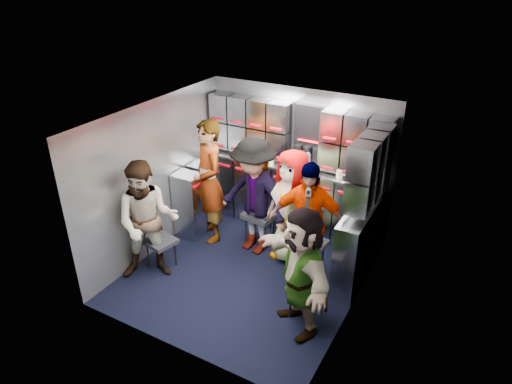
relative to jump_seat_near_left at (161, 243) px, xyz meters
The scene contains 29 objects.
floor 1.20m from the jump_seat_near_left, 23.30° to the left, with size 3.00×3.00×0.00m, color black.
wall_back 2.32m from the jump_seat_near_left, 61.73° to the left, with size 2.80×0.04×2.10m, color gray.
wall_left 0.88m from the jump_seat_near_left, 127.74° to the left, with size 0.04×3.00×2.10m, color gray.
wall_right 2.58m from the jump_seat_near_left, 10.46° to the left, with size 0.04×3.00×2.10m, color gray.
ceiling 2.07m from the jump_seat_near_left, 23.30° to the left, with size 2.80×3.00×0.02m, color silver.
cart_bank_back 2.04m from the jump_seat_near_left, 58.92° to the left, with size 2.68×0.38×0.99m, color #90959E.
cart_bank_left 1.03m from the jump_seat_near_left, 97.87° to the left, with size 0.38×0.76×0.99m, color #90959E.
counter 2.13m from the jump_seat_near_left, 58.92° to the left, with size 2.68×0.42×0.03m, color #ADAFB4.
locker_bank_back 2.36m from the jump_seat_near_left, 59.77° to the left, with size 2.68×0.28×0.82m, color #90959E.
locker_bank_right 2.80m from the jump_seat_near_left, 26.61° to the left, with size 0.28×1.00×0.82m, color #90959E.
right_cabinet 2.53m from the jump_seat_near_left, 24.58° to the left, with size 0.28×1.20×1.00m, color #90959E.
coffee_niche 2.49m from the jump_seat_near_left, 56.56° to the left, with size 0.46×0.16×0.84m, color black, non-canonical shape.
red_latch_strip 1.93m from the jump_seat_near_left, 55.75° to the left, with size 2.60×0.02×0.03m, color #9B0315.
jump_seat_near_left is the anchor object (origin of this frame).
jump_seat_mid_left 1.42m from the jump_seat_near_left, 52.74° to the left, with size 0.46×0.44×0.50m.
jump_seat_center 1.83m from the jump_seat_near_left, 40.55° to the left, with size 0.41×0.40×0.40m.
jump_seat_mid_right 1.94m from the jump_seat_near_left, 26.96° to the left, with size 0.40×0.38×0.44m.
jump_seat_near_right 2.03m from the jump_seat_near_left, ahead, with size 0.39×0.37×0.43m.
attendant_standing 1.08m from the jump_seat_near_left, 81.07° to the left, with size 0.65×0.43×1.79m, color black.
attendant_arc_a 0.45m from the jump_seat_near_left, 90.00° to the right, with size 0.77×0.60×1.58m, color black.
attendant_arc_b 1.36m from the jump_seat_near_left, 47.86° to the left, with size 1.07×0.62×1.66m, color black.
attendant_arc_c 1.77m from the jump_seat_near_left, 35.99° to the left, with size 0.77×0.50×1.58m, color black.
attendant_arc_d 1.92m from the jump_seat_near_left, 22.04° to the left, with size 0.95×0.39×1.62m, color black.
attendant_arc_e 2.06m from the jump_seat_near_left, ahead, with size 1.38×0.44×1.49m, color black.
bottle_left 1.95m from the jump_seat_near_left, 71.23° to the left, with size 0.07×0.07×0.27m, color white.
bottle_mid 2.27m from the jump_seat_near_left, 52.51° to the left, with size 0.07×0.07×0.24m, color white.
bottle_right 2.80m from the jump_seat_near_left, 38.95° to the left, with size 0.07×0.07×0.23m, color white.
cup_left 1.97m from the jump_seat_near_left, 66.27° to the left, with size 0.08×0.08×0.11m, color beige.
cup_right 2.55m from the jump_seat_near_left, 43.44° to the left, with size 0.09×0.09×0.11m, color beige.
Camera 1 is at (2.44, -4.18, 3.67)m, focal length 32.00 mm.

